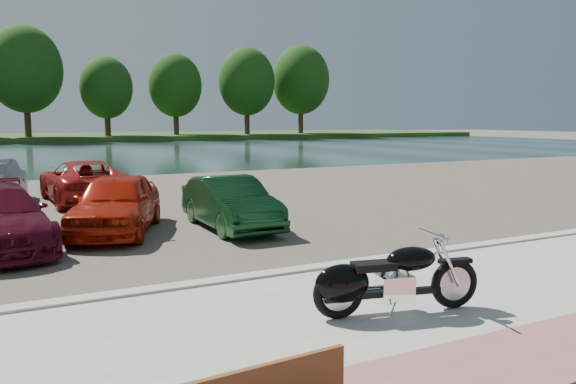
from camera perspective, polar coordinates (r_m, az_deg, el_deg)
name	(u,v)px	position (r m, az deg, el deg)	size (l,w,h in m)	color
ground	(441,299)	(8.73, 15.28, -10.40)	(200.00, 200.00, 0.00)	#595447
promenade	(494,316)	(8.05, 20.16, -11.77)	(60.00, 6.00, 0.10)	#A3A199
kerb	(364,263)	(10.22, 7.70, -7.17)	(60.00, 0.30, 0.14)	#A3A199
parking_lot	(204,201)	(18.22, -8.56, -0.91)	(60.00, 18.00, 0.04)	#474039
river	(85,153)	(46.54, -19.93, 3.74)	(120.00, 40.00, 0.00)	#1A302F
far_bank	(52,137)	(78.36, -22.85, 5.14)	(120.00, 24.00, 0.60)	#294B1B
far_trees	(92,78)	(72.77, -19.29, 10.85)	(70.25, 10.68, 12.52)	#3E2716
motorcycle	(382,280)	(7.46, 9.58, -8.82)	(2.30, 0.88, 1.05)	black
car_4	(116,203)	(13.40, -17.06, -1.09)	(1.62, 4.03, 1.37)	#B7200C
car_5	(230,203)	(13.36, -5.87, -1.12)	(1.30, 3.74, 1.23)	#0E3619
car_10	(84,181)	(18.80, -20.03, 1.06)	(2.18, 4.72, 1.31)	#AA1D1C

